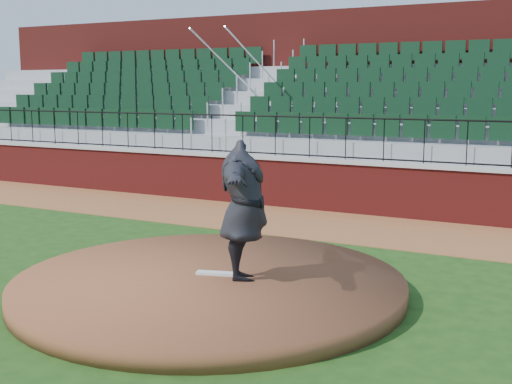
% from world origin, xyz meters
% --- Properties ---
extents(ground, '(90.00, 90.00, 0.00)m').
position_xyz_m(ground, '(0.00, 0.00, 0.00)').
color(ground, '#1C4012').
rests_on(ground, ground).
extents(warning_track, '(34.00, 3.20, 0.01)m').
position_xyz_m(warning_track, '(0.00, 5.40, 0.01)').
color(warning_track, brown).
rests_on(warning_track, ground).
extents(field_wall, '(34.00, 0.35, 1.20)m').
position_xyz_m(field_wall, '(0.00, 7.00, 0.60)').
color(field_wall, maroon).
rests_on(field_wall, ground).
extents(wall_cap, '(34.00, 0.45, 0.10)m').
position_xyz_m(wall_cap, '(0.00, 7.00, 1.25)').
color(wall_cap, '#B7B7B7').
rests_on(wall_cap, field_wall).
extents(wall_railing, '(34.00, 0.05, 1.00)m').
position_xyz_m(wall_railing, '(0.00, 7.00, 1.80)').
color(wall_railing, black).
rests_on(wall_railing, wall_cap).
extents(seating_stands, '(34.00, 5.10, 4.60)m').
position_xyz_m(seating_stands, '(0.00, 9.72, 2.30)').
color(seating_stands, gray).
rests_on(seating_stands, ground).
extents(concourse_wall, '(34.00, 0.50, 5.50)m').
position_xyz_m(concourse_wall, '(0.00, 12.52, 2.75)').
color(concourse_wall, maroon).
rests_on(concourse_wall, ground).
extents(pitchers_mound, '(5.79, 5.79, 0.25)m').
position_xyz_m(pitchers_mound, '(0.04, -0.05, 0.12)').
color(pitchers_mound, brown).
rests_on(pitchers_mound, ground).
extents(pitching_rubber, '(0.61, 0.32, 0.04)m').
position_xyz_m(pitching_rubber, '(0.08, 0.07, 0.27)').
color(pitching_rubber, white).
rests_on(pitching_rubber, pitchers_mound).
extents(pitcher, '(1.81, 2.53, 2.05)m').
position_xyz_m(pitcher, '(0.56, 0.06, 1.27)').
color(pitcher, black).
rests_on(pitcher, pitchers_mound).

